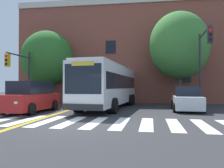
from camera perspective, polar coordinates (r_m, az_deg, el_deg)
ground_plane at (r=9.93m, az=-9.19°, el=-10.79°), size 120.00×120.00×0.00m
crosswalk at (r=10.83m, az=-4.36°, el=-9.94°), size 15.65×4.40×0.01m
lane_line_yellow_inner at (r=25.13m, az=-4.95°, el=-4.75°), size 0.12×36.00×0.01m
lane_line_yellow_outer at (r=25.10m, az=-4.59°, el=-4.75°), size 0.12×36.00×0.01m
city_bus at (r=18.09m, az=-0.61°, el=-0.36°), size 3.87×12.08×3.45m
car_red_near_lane at (r=16.01m, az=-20.38°, el=-3.32°), size 2.42×5.12×2.11m
car_white_far_lane at (r=16.90m, az=18.92°, el=-3.86°), size 2.37×4.49×1.79m
car_navy_behind_bus at (r=27.19m, az=3.20°, el=-2.72°), size 2.25×4.46×1.82m
traffic_light_near_corner at (r=17.28m, az=22.78°, el=7.03°), size 0.60×4.00×5.97m
traffic_light_far_corner at (r=20.39m, az=-22.88°, el=3.61°), size 0.37×3.33×4.98m
street_tree_curbside_large at (r=21.92m, az=17.15°, el=9.51°), size 7.73×7.97×8.83m
street_tree_curbside_small at (r=24.00m, az=-16.49°, el=6.33°), size 7.52×7.52×7.61m
building_facade at (r=28.12m, az=8.95°, el=7.44°), size 29.45×8.79×11.51m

